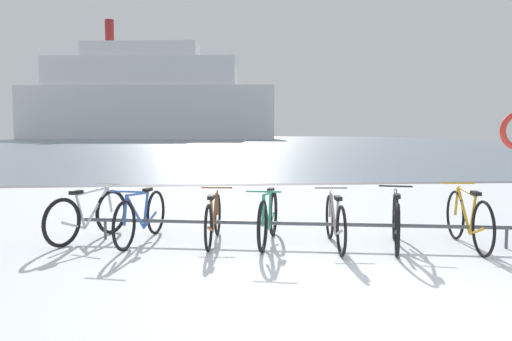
# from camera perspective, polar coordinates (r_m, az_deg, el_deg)

# --- Properties ---
(ground) EXTENTS (80.00, 132.00, 0.08)m
(ground) POSITION_cam_1_polar(r_m,az_deg,el_deg) (58.18, -3.78, 3.04)
(ground) COLOR silver
(bike_rack) EXTENTS (6.04, 1.23, 0.31)m
(bike_rack) POSITION_cam_1_polar(r_m,az_deg,el_deg) (6.94, 4.79, -6.15)
(bike_rack) COLOR #4C5156
(bike_rack) RESTS_ON ground
(bicycle_0) EXTENTS (0.87, 1.45, 0.78)m
(bicycle_0) POSITION_cam_1_polar(r_m,az_deg,el_deg) (7.52, -18.63, -4.92)
(bicycle_0) COLOR black
(bicycle_0) RESTS_ON ground
(bicycle_1) EXTENTS (0.60, 1.69, 0.78)m
(bicycle_1) POSITION_cam_1_polar(r_m,az_deg,el_deg) (7.20, -13.02, -5.20)
(bicycle_1) COLOR black
(bicycle_1) RESTS_ON ground
(bicycle_2) EXTENTS (0.46, 1.63, 0.74)m
(bicycle_2) POSITION_cam_1_polar(r_m,az_deg,el_deg) (7.00, -4.91, -5.52)
(bicycle_2) COLOR black
(bicycle_2) RESTS_ON ground
(bicycle_3) EXTENTS (0.58, 1.68, 0.79)m
(bicycle_3) POSITION_cam_1_polar(r_m,az_deg,el_deg) (6.91, 1.41, -5.45)
(bicycle_3) COLOR black
(bicycle_3) RESTS_ON ground
(bicycle_4) EXTENTS (0.46, 1.66, 0.76)m
(bicycle_4) POSITION_cam_1_polar(r_m,az_deg,el_deg) (6.81, 9.04, -5.76)
(bicycle_4) COLOR black
(bicycle_4) RESTS_ON ground
(bicycle_5) EXTENTS (0.64, 1.58, 0.79)m
(bicycle_5) POSITION_cam_1_polar(r_m,az_deg,el_deg) (6.93, 15.72, -5.59)
(bicycle_5) COLOR black
(bicycle_5) RESTS_ON ground
(bicycle_6) EXTENTS (0.46, 1.71, 0.83)m
(bicycle_6) POSITION_cam_1_polar(r_m,az_deg,el_deg) (7.27, 23.11, -5.17)
(bicycle_6) COLOR black
(bicycle_6) RESTS_ON ground
(ferry_ship) EXTENTS (45.86, 14.24, 21.14)m
(ferry_ship) POSITION_cam_1_polar(r_m,az_deg,el_deg) (92.20, -12.43, 7.96)
(ferry_ship) COLOR white
(ferry_ship) RESTS_ON ground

